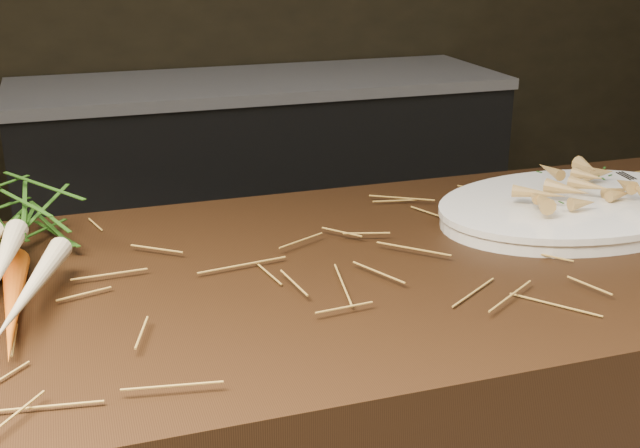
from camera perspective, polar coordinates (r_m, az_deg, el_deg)
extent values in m
cube|color=black|center=(3.14, -4.09, 2.38)|extent=(1.80, 0.60, 0.80)
cube|color=#99999E|center=(3.03, -4.29, 9.94)|extent=(1.82, 0.62, 0.04)
cone|color=orange|center=(1.08, -21.02, -5.38)|extent=(0.04, 0.30, 0.04)
cone|color=beige|center=(1.07, -21.59, -2.54)|extent=(0.05, 0.28, 0.05)
cone|color=beige|center=(1.05, -19.91, -4.46)|extent=(0.11, 0.28, 0.03)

